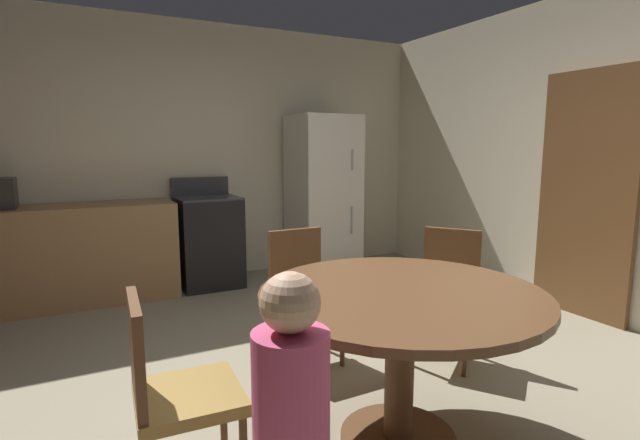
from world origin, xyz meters
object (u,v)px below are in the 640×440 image
(chair_west, at_px, (171,388))
(oven_range, at_px, (208,240))
(dining_table, at_px, (401,320))
(chair_northeast, at_px, (447,286))
(chair_north, at_px, (303,286))
(refrigerator, at_px, (323,195))

(chair_west, bearing_deg, oven_range, 76.15)
(dining_table, relative_size, chair_west, 1.54)
(oven_range, distance_m, chair_northeast, 2.63)
(oven_range, distance_m, chair_north, 2.01)
(dining_table, bearing_deg, refrigerator, 68.92)
(refrigerator, distance_m, chair_north, 2.31)
(refrigerator, relative_size, chair_northeast, 2.02)
(refrigerator, bearing_deg, oven_range, 177.63)
(dining_table, distance_m, chair_west, 1.06)
(refrigerator, height_order, chair_northeast, refrigerator)
(oven_range, height_order, chair_northeast, oven_range)
(chair_west, xyz_separation_m, chair_northeast, (1.90, 0.56, 0.00))
(oven_range, bearing_deg, chair_north, -86.56)
(oven_range, xyz_separation_m, chair_northeast, (0.99, -2.44, 0.03))
(refrigerator, relative_size, chair_north, 2.02)
(chair_north, bearing_deg, refrigerator, 148.02)
(chair_northeast, bearing_deg, oven_range, -104.08)
(chair_northeast, bearing_deg, refrigerator, -133.50)
(chair_north, bearing_deg, oven_range, -177.52)
(dining_table, bearing_deg, oven_range, 92.58)
(refrigerator, distance_m, dining_table, 3.23)
(chair_northeast, distance_m, chair_north, 0.97)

